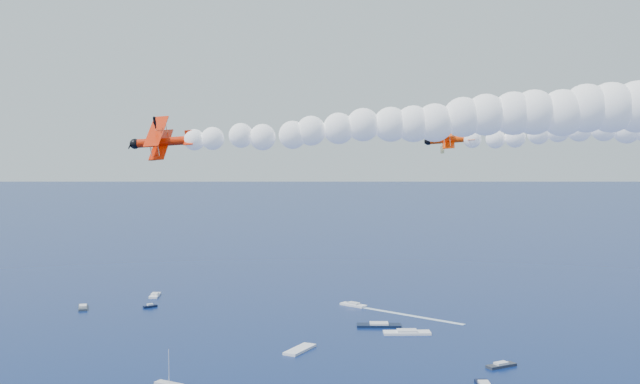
# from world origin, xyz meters

# --- Properties ---
(biplane_lead) EXTENTS (6.65, 8.01, 6.22)m
(biplane_lead) POSITION_xyz_m (21.22, 24.98, 57.77)
(biplane_lead) COLOR #FF4005
(biplane_trail) EXTENTS (8.00, 9.81, 7.81)m
(biplane_trail) POSITION_xyz_m (-8.88, 2.62, 57.65)
(biplane_trail) COLOR red
(smoke_trail_trail) EXTENTS (72.72, 27.25, 12.27)m
(smoke_trail_trail) POSITION_xyz_m (26.21, 8.02, 60.40)
(smoke_trail_trail) COLOR white
(spectator_boats) EXTENTS (219.74, 170.99, 0.70)m
(spectator_boats) POSITION_xyz_m (-0.12, 113.28, 0.35)
(spectator_boats) COLOR white
(spectator_boats) RESTS_ON ground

